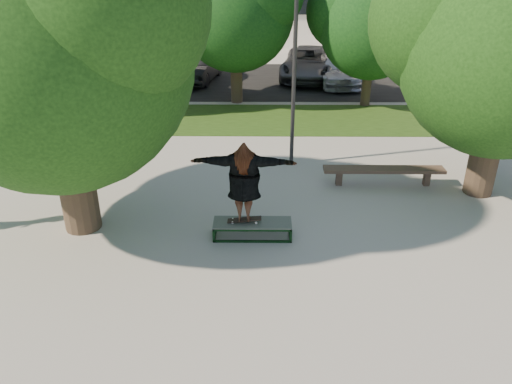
{
  "coord_description": "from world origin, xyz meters",
  "views": [
    {
      "loc": [
        0.04,
        -9.38,
        6.01
      ],
      "look_at": [
        -0.06,
        0.6,
        1.15
      ],
      "focal_mm": 35.0,
      "sensor_mm": 36.0,
      "label": 1
    }
  ],
  "objects_px": {
    "tree_left": "(49,36)",
    "bench": "(384,171)",
    "car_dark": "(199,67)",
    "lamppost": "(295,61)",
    "grind_box": "(252,229)",
    "tree_right": "(505,38)",
    "car_silver_b": "(337,69)",
    "car_grey": "(309,63)",
    "car_silver_a": "(144,68)"
  },
  "relations": [
    {
      "from": "car_dark",
      "to": "car_grey",
      "type": "relative_size",
      "value": 0.78
    },
    {
      "from": "tree_right",
      "to": "grind_box",
      "type": "distance_m",
      "value": 7.62
    },
    {
      "from": "tree_left",
      "to": "car_silver_a",
      "type": "distance_m",
      "value": 15.35
    },
    {
      "from": "car_silver_b",
      "to": "grind_box",
      "type": "bearing_deg",
      "value": -107.08
    },
    {
      "from": "tree_left",
      "to": "car_silver_a",
      "type": "height_order",
      "value": "tree_left"
    },
    {
      "from": "tree_right",
      "to": "bench",
      "type": "bearing_deg",
      "value": 170.98
    },
    {
      "from": "car_silver_a",
      "to": "car_grey",
      "type": "bearing_deg",
      "value": 5.96
    },
    {
      "from": "tree_left",
      "to": "grind_box",
      "type": "distance_m",
      "value": 5.95
    },
    {
      "from": "grind_box",
      "to": "car_grey",
      "type": "bearing_deg",
      "value": 80.57
    },
    {
      "from": "bench",
      "to": "car_silver_b",
      "type": "relative_size",
      "value": 0.72
    },
    {
      "from": "bench",
      "to": "car_silver_a",
      "type": "relative_size",
      "value": 0.87
    },
    {
      "from": "lamppost",
      "to": "car_grey",
      "type": "distance_m",
      "value": 11.84
    },
    {
      "from": "lamppost",
      "to": "car_dark",
      "type": "height_order",
      "value": "lamppost"
    },
    {
      "from": "car_dark",
      "to": "car_silver_b",
      "type": "bearing_deg",
      "value": 6.57
    },
    {
      "from": "lamppost",
      "to": "tree_left",
      "type": "bearing_deg",
      "value": -143.58
    },
    {
      "from": "car_silver_b",
      "to": "tree_left",
      "type": "bearing_deg",
      "value": -121.6
    },
    {
      "from": "car_dark",
      "to": "grind_box",
      "type": "bearing_deg",
      "value": -69.7
    },
    {
      "from": "grind_box",
      "to": "car_grey",
      "type": "relative_size",
      "value": 0.32
    },
    {
      "from": "lamppost",
      "to": "car_dark",
      "type": "bearing_deg",
      "value": 110.55
    },
    {
      "from": "lamppost",
      "to": "grind_box",
      "type": "distance_m",
      "value": 5.42
    },
    {
      "from": "tree_left",
      "to": "tree_right",
      "type": "xyz_separation_m",
      "value": [
        10.21,
        1.99,
        -0.33
      ]
    },
    {
      "from": "lamppost",
      "to": "bench",
      "type": "bearing_deg",
      "value": -31.5
    },
    {
      "from": "tree_left",
      "to": "lamppost",
      "type": "height_order",
      "value": "tree_left"
    },
    {
      "from": "car_silver_a",
      "to": "car_grey",
      "type": "relative_size",
      "value": 0.7
    },
    {
      "from": "bench",
      "to": "car_dark",
      "type": "relative_size",
      "value": 0.78
    },
    {
      "from": "tree_left",
      "to": "car_dark",
      "type": "xyz_separation_m",
      "value": [
        1.24,
        14.72,
        -3.71
      ]
    },
    {
      "from": "car_grey",
      "to": "tree_right",
      "type": "bearing_deg",
      "value": -66.04
    },
    {
      "from": "tree_right",
      "to": "bench",
      "type": "relative_size",
      "value": 1.93
    },
    {
      "from": "bench",
      "to": "car_silver_a",
      "type": "bearing_deg",
      "value": 126.99
    },
    {
      "from": "lamppost",
      "to": "grind_box",
      "type": "bearing_deg",
      "value": -104.55
    },
    {
      "from": "lamppost",
      "to": "car_silver_a",
      "type": "relative_size",
      "value": 1.58
    },
    {
      "from": "tree_right",
      "to": "lamppost",
      "type": "bearing_deg",
      "value": 158.72
    },
    {
      "from": "lamppost",
      "to": "grind_box",
      "type": "relative_size",
      "value": 3.39
    },
    {
      "from": "bench",
      "to": "car_silver_b",
      "type": "distance_m",
      "value": 12.01
    },
    {
      "from": "tree_left",
      "to": "car_grey",
      "type": "distance_m",
      "value": 17.23
    },
    {
      "from": "tree_right",
      "to": "bench",
      "type": "height_order",
      "value": "tree_right"
    },
    {
      "from": "tree_right",
      "to": "car_silver_a",
      "type": "xyz_separation_m",
      "value": [
        -11.77,
        12.81,
        -3.43
      ]
    },
    {
      "from": "bench",
      "to": "car_grey",
      "type": "height_order",
      "value": "car_grey"
    },
    {
      "from": "grind_box",
      "to": "lamppost",
      "type": "bearing_deg",
      "value": 75.45
    },
    {
      "from": "tree_left",
      "to": "tree_right",
      "type": "relative_size",
      "value": 1.09
    },
    {
      "from": "grind_box",
      "to": "car_dark",
      "type": "xyz_separation_m",
      "value": [
        -2.92,
        15.21,
        0.52
      ]
    },
    {
      "from": "grind_box",
      "to": "car_silver_b",
      "type": "bearing_deg",
      "value": 75.11
    },
    {
      "from": "car_silver_a",
      "to": "lamppost",
      "type": "bearing_deg",
      "value": -55.99
    },
    {
      "from": "grind_box",
      "to": "car_grey",
      "type": "distance_m",
      "value": 16.12
    },
    {
      "from": "tree_left",
      "to": "bench",
      "type": "relative_size",
      "value": 2.11
    },
    {
      "from": "bench",
      "to": "car_dark",
      "type": "height_order",
      "value": "car_dark"
    },
    {
      "from": "tree_left",
      "to": "car_silver_b",
      "type": "bearing_deg",
      "value": 60.59
    },
    {
      "from": "lamppost",
      "to": "car_silver_b",
      "type": "xyz_separation_m",
      "value": [
        2.81,
        10.47,
        -2.47
      ]
    },
    {
      "from": "car_dark",
      "to": "car_grey",
      "type": "height_order",
      "value": "car_grey"
    },
    {
      "from": "bench",
      "to": "car_silver_a",
      "type": "height_order",
      "value": "car_silver_a"
    }
  ]
}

